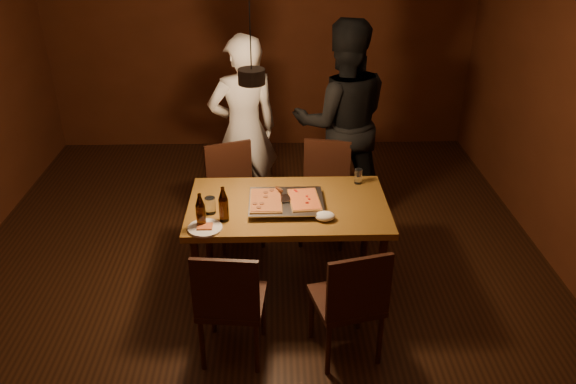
{
  "coord_description": "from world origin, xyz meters",
  "views": [
    {
      "loc": [
        0.15,
        -3.61,
        2.81
      ],
      "look_at": [
        0.24,
        0.07,
        0.85
      ],
      "focal_mm": 35.0,
      "sensor_mm": 36.0,
      "label": 1
    }
  ],
  "objects_px": {
    "chair_near_right": "(352,295)",
    "plate_slice": "(205,228)",
    "chair_near_left": "(229,297)",
    "pendant_lamp": "(251,75)",
    "diner_white": "(244,131)",
    "beer_bottle_a": "(200,210)",
    "chair_far_left": "(233,185)",
    "beer_bottle_b": "(224,204)",
    "dining_table": "(288,212)",
    "pizza_tray": "(286,203)",
    "diner_dark": "(342,122)",
    "chair_far_right": "(325,182)"
  },
  "relations": [
    {
      "from": "chair_near_right",
      "to": "plate_slice",
      "type": "distance_m",
      "value": 1.11
    },
    {
      "from": "chair_near_left",
      "to": "pendant_lamp",
      "type": "height_order",
      "value": "pendant_lamp"
    },
    {
      "from": "plate_slice",
      "to": "diner_white",
      "type": "distance_m",
      "value": 1.5
    },
    {
      "from": "diner_white",
      "to": "beer_bottle_a",
      "type": "bearing_deg",
      "value": 61.32
    },
    {
      "from": "chair_far_left",
      "to": "diner_white",
      "type": "bearing_deg",
      "value": -123.85
    },
    {
      "from": "beer_bottle_b",
      "to": "diner_white",
      "type": "relative_size",
      "value": 0.15
    },
    {
      "from": "beer_bottle_a",
      "to": "pendant_lamp",
      "type": "bearing_deg",
      "value": 32.12
    },
    {
      "from": "diner_white",
      "to": "pendant_lamp",
      "type": "height_order",
      "value": "pendant_lamp"
    },
    {
      "from": "dining_table",
      "to": "pendant_lamp",
      "type": "distance_m",
      "value": 1.11
    },
    {
      "from": "chair_near_left",
      "to": "pizza_tray",
      "type": "xyz_separation_m",
      "value": [
        0.38,
        0.79,
        0.24
      ]
    },
    {
      "from": "chair_near_right",
      "to": "beer_bottle_a",
      "type": "relative_size",
      "value": 2.0
    },
    {
      "from": "beer_bottle_b",
      "to": "pendant_lamp",
      "type": "height_order",
      "value": "pendant_lamp"
    },
    {
      "from": "beer_bottle_b",
      "to": "diner_dark",
      "type": "bearing_deg",
      "value": 54.76
    },
    {
      "from": "dining_table",
      "to": "chair_far_left",
      "type": "height_order",
      "value": "chair_far_left"
    },
    {
      "from": "pizza_tray",
      "to": "dining_table",
      "type": "bearing_deg",
      "value": 67.45
    },
    {
      "from": "chair_far_left",
      "to": "beer_bottle_b",
      "type": "distance_m",
      "value": 1.02
    },
    {
      "from": "pizza_tray",
      "to": "beer_bottle_b",
      "type": "distance_m",
      "value": 0.5
    },
    {
      "from": "diner_dark",
      "to": "chair_near_right",
      "type": "bearing_deg",
      "value": 83.03
    },
    {
      "from": "chair_near_left",
      "to": "chair_far_right",
      "type": "bearing_deg",
      "value": 70.7
    },
    {
      "from": "beer_bottle_a",
      "to": "diner_white",
      "type": "relative_size",
      "value": 0.14
    },
    {
      "from": "chair_far_left",
      "to": "diner_dark",
      "type": "distance_m",
      "value": 1.16
    },
    {
      "from": "chair_far_right",
      "to": "diner_dark",
      "type": "relative_size",
      "value": 0.26
    },
    {
      "from": "diner_white",
      "to": "chair_near_right",
      "type": "bearing_deg",
      "value": 92.0
    },
    {
      "from": "chair_near_right",
      "to": "beer_bottle_b",
      "type": "xyz_separation_m",
      "value": [
        -0.85,
        0.61,
        0.35
      ]
    },
    {
      "from": "beer_bottle_b",
      "to": "diner_white",
      "type": "bearing_deg",
      "value": 86.44
    },
    {
      "from": "diner_dark",
      "to": "plate_slice",
      "type": "bearing_deg",
      "value": 50.77
    },
    {
      "from": "chair_near_right",
      "to": "pendant_lamp",
      "type": "relative_size",
      "value": 0.46
    },
    {
      "from": "chair_far_left",
      "to": "chair_near_right",
      "type": "height_order",
      "value": "same"
    },
    {
      "from": "chair_near_left",
      "to": "beer_bottle_a",
      "type": "relative_size",
      "value": 1.91
    },
    {
      "from": "beer_bottle_a",
      "to": "chair_near_left",
      "type": "bearing_deg",
      "value": -67.51
    },
    {
      "from": "diner_dark",
      "to": "diner_white",
      "type": "bearing_deg",
      "value": -0.2
    },
    {
      "from": "diner_white",
      "to": "chair_far_right",
      "type": "bearing_deg",
      "value": 134.93
    },
    {
      "from": "pizza_tray",
      "to": "beer_bottle_b",
      "type": "bearing_deg",
      "value": -157.51
    },
    {
      "from": "chair_far_right",
      "to": "pendant_lamp",
      "type": "bearing_deg",
      "value": 65.77
    },
    {
      "from": "plate_slice",
      "to": "pendant_lamp",
      "type": "xyz_separation_m",
      "value": [
        0.34,
        0.28,
        1.0
      ]
    },
    {
      "from": "chair_near_right",
      "to": "dining_table",
      "type": "bearing_deg",
      "value": 100.87
    },
    {
      "from": "pendant_lamp",
      "to": "diner_white",
      "type": "bearing_deg",
      "value": 96.38
    },
    {
      "from": "dining_table",
      "to": "pendant_lamp",
      "type": "relative_size",
      "value": 1.36
    },
    {
      "from": "plate_slice",
      "to": "diner_dark",
      "type": "bearing_deg",
      "value": 53.67
    },
    {
      "from": "diner_dark",
      "to": "chair_far_left",
      "type": "bearing_deg",
      "value": 20.73
    },
    {
      "from": "dining_table",
      "to": "chair_near_right",
      "type": "distance_m",
      "value": 0.93
    },
    {
      "from": "chair_far_right",
      "to": "chair_near_right",
      "type": "relative_size",
      "value": 0.97
    },
    {
      "from": "plate_slice",
      "to": "chair_far_left",
      "type": "bearing_deg",
      "value": 83.81
    },
    {
      "from": "dining_table",
      "to": "pendant_lamp",
      "type": "bearing_deg",
      "value": -164.14
    },
    {
      "from": "plate_slice",
      "to": "diner_white",
      "type": "bearing_deg",
      "value": 81.87
    },
    {
      "from": "chair_far_left",
      "to": "dining_table",
      "type": "bearing_deg",
      "value": 102.01
    },
    {
      "from": "chair_near_right",
      "to": "diner_dark",
      "type": "distance_m",
      "value": 2.05
    },
    {
      "from": "chair_far_left",
      "to": "diner_dark",
      "type": "bearing_deg",
      "value": -176.89
    },
    {
      "from": "dining_table",
      "to": "beer_bottle_a",
      "type": "relative_size",
      "value": 5.9
    },
    {
      "from": "chair_near_right",
      "to": "diner_white",
      "type": "bearing_deg",
      "value": 97.21
    }
  ]
}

